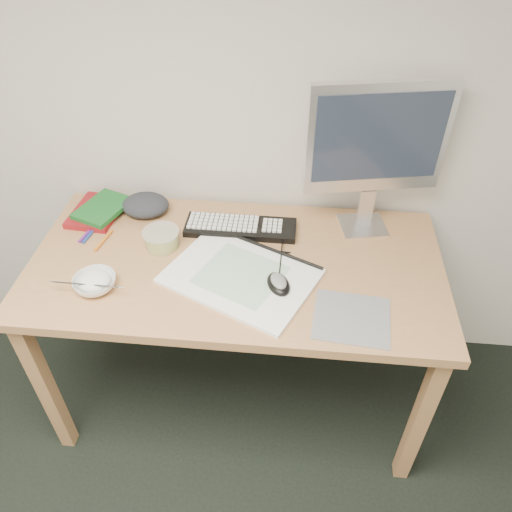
{
  "coord_description": "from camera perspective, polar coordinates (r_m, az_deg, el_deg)",
  "views": [
    {
      "loc": [
        0.21,
        0.18,
        1.87
      ],
      "look_at": [
        0.09,
        1.38,
        0.83
      ],
      "focal_mm": 35.0,
      "sensor_mm": 36.0,
      "label": 1
    }
  ],
  "objects": [
    {
      "name": "rice_bowl",
      "position": [
        1.66,
        -17.91,
        -2.98
      ],
      "size": [
        0.17,
        0.17,
        0.04
      ],
      "primitive_type": "imported",
      "rotation": [
        0.0,
        0.0,
        0.34
      ],
      "color": "silver",
      "rests_on": "desk"
    },
    {
      "name": "sketchpad",
      "position": [
        1.63,
        -1.78,
        -2.31
      ],
      "size": [
        0.56,
        0.49,
        0.01
      ],
      "primitive_type": "cube",
      "rotation": [
        0.0,
        0.0,
        -0.44
      ],
      "color": "white",
      "rests_on": "desk"
    },
    {
      "name": "keyboard",
      "position": [
        1.82,
        -1.77,
        3.28
      ],
      "size": [
        0.4,
        0.13,
        0.02
      ],
      "primitive_type": "cube",
      "rotation": [
        0.0,
        0.0,
        -0.0
      ],
      "color": "black",
      "rests_on": "desk"
    },
    {
      "name": "pencil_tan",
      "position": [
        1.69,
        -3.2,
        -0.69
      ],
      "size": [
        0.13,
        0.13,
        0.01
      ],
      "primitive_type": "cylinder",
      "rotation": [
        0.0,
        1.57,
        -0.8
      ],
      "color": "tan",
      "rests_on": "desk"
    },
    {
      "name": "marker_blue",
      "position": [
        1.9,
        -18.31,
        2.52
      ],
      "size": [
        0.03,
        0.12,
        0.01
      ],
      "primitive_type": "cylinder",
      "rotation": [
        0.0,
        1.57,
        1.4
      ],
      "color": "#1D3F9D",
      "rests_on": "desk"
    },
    {
      "name": "monitor",
      "position": [
        1.7,
        13.65,
        12.46
      ],
      "size": [
        0.47,
        0.17,
        0.55
      ],
      "rotation": [
        0.0,
        0.0,
        0.2
      ],
      "color": "silver",
      "rests_on": "desk"
    },
    {
      "name": "marker_purple",
      "position": [
        1.91,
        -18.57,
        2.66
      ],
      "size": [
        0.04,
        0.12,
        0.01
      ],
      "primitive_type": "cylinder",
      "rotation": [
        0.0,
        1.57,
        1.35
      ],
      "color": "#652383",
      "rests_on": "desk"
    },
    {
      "name": "pencil_black",
      "position": [
        1.73,
        1.27,
        0.6
      ],
      "size": [
        0.16,
        0.01,
        0.01
      ],
      "primitive_type": "cylinder",
      "rotation": [
        0.0,
        1.57,
        -0.02
      ],
      "color": "black",
      "rests_on": "desk"
    },
    {
      "name": "desk",
      "position": [
        1.75,
        -2.26,
        -2.7
      ],
      "size": [
        1.4,
        0.7,
        0.75
      ],
      "color": "#B07E50",
      "rests_on": "ground"
    },
    {
      "name": "cloth_lump",
      "position": [
        1.94,
        -12.51,
        5.69
      ],
      "size": [
        0.18,
        0.16,
        0.06
      ],
      "primitive_type": "ellipsoid",
      "rotation": [
        0.0,
        0.0,
        0.27
      ],
      "color": "#26292E",
      "rests_on": "desk"
    },
    {
      "name": "mouse",
      "position": [
        1.58,
        2.59,
        -2.91
      ],
      "size": [
        0.11,
        0.13,
        0.04
      ],
      "primitive_type": "ellipsoid",
      "rotation": [
        0.0,
        0.0,
        0.41
      ],
      "color": "black",
      "rests_on": "sketchpad"
    },
    {
      "name": "book_red",
      "position": [
        1.99,
        -17.77,
        4.83
      ],
      "size": [
        0.18,
        0.23,
        0.02
      ],
      "primitive_type": "cube",
      "rotation": [
        0.0,
        0.0,
        -0.09
      ],
      "color": "maroon",
      "rests_on": "desk"
    },
    {
      "name": "book_green",
      "position": [
        1.97,
        -17.08,
        5.26
      ],
      "size": [
        0.21,
        0.24,
        0.02
      ],
      "primitive_type": "cube",
      "rotation": [
        0.0,
        0.0,
        -0.36
      ],
      "color": "#175C22",
      "rests_on": "book_red"
    },
    {
      "name": "mousepad",
      "position": [
        1.53,
        10.88,
        -6.97
      ],
      "size": [
        0.25,
        0.23,
        0.0
      ],
      "primitive_type": "cube",
      "rotation": [
        0.0,
        0.0,
        -0.09
      ],
      "color": "slate",
      "rests_on": "desk"
    },
    {
      "name": "chopsticks",
      "position": [
        1.63,
        -18.78,
        -3.12
      ],
      "size": [
        0.22,
        0.02,
        0.02
      ],
      "primitive_type": "cylinder",
      "rotation": [
        0.0,
        1.57,
        -0.01
      ],
      "color": "#B9B9BC",
      "rests_on": "rice_bowl"
    },
    {
      "name": "pencil_pink",
      "position": [
        1.71,
        -4.95,
        -0.19
      ],
      "size": [
        0.15,
        0.08,
        0.01
      ],
      "primitive_type": "cylinder",
      "rotation": [
        0.0,
        1.57,
        -0.45
      ],
      "color": "pink",
      "rests_on": "desk"
    },
    {
      "name": "fruit_tub",
      "position": [
        1.77,
        -10.75,
        1.96
      ],
      "size": [
        0.16,
        0.16,
        0.06
      ],
      "primitive_type": "cylinder",
      "rotation": [
        0.0,
        0.0,
        -0.29
      ],
      "color": "#EED554",
      "rests_on": "desk"
    },
    {
      "name": "marker_orange",
      "position": [
        1.85,
        -17.04,
        1.71
      ],
      "size": [
        0.03,
        0.12,
        0.01
      ],
      "primitive_type": "cylinder",
      "rotation": [
        0.0,
        1.57,
        1.37
      ],
      "color": "orange",
      "rests_on": "desk"
    }
  ]
}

